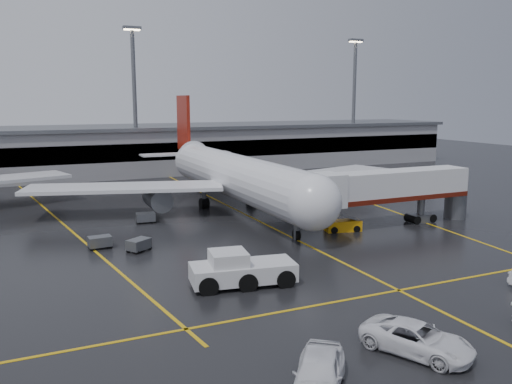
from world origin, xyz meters
name	(u,v)px	position (x,y,z in m)	size (l,w,h in m)	color
ground	(265,224)	(0.00, 0.00, 0.00)	(220.00, 220.00, 0.00)	black
apron_line_centre	(265,224)	(0.00, 0.00, 0.01)	(0.25, 90.00, 0.02)	gold
apron_line_stop	(399,290)	(0.00, -22.00, 0.01)	(60.00, 0.25, 0.02)	gold
apron_line_left	(61,222)	(-20.00, 10.00, 0.01)	(0.25, 70.00, 0.02)	gold
apron_line_right	(352,197)	(18.00, 10.00, 0.01)	(0.25, 70.00, 0.02)	gold
terminal	(157,148)	(0.00, 47.93, 4.32)	(122.00, 19.00, 8.60)	gray
light_mast_mid	(134,93)	(-5.00, 42.00, 14.47)	(3.00, 1.20, 25.45)	#595B60
light_mast_right	(354,94)	(40.00, 42.00, 14.47)	(3.00, 1.20, 25.45)	#595B60
main_airliner	(232,174)	(0.00, 9.70, 4.21)	(48.80, 45.60, 14.10)	silver
jet_bridge	(391,189)	(11.87, -6.00, 3.93)	(19.90, 3.40, 6.05)	silver
pushback_tractor	(240,271)	(-9.74, -16.36, 1.07)	(7.88, 4.25, 2.68)	silver
belt_loader	(343,225)	(6.00, -5.89, 0.57)	(3.86, 2.33, 2.29)	orange
service_van_a	(417,339)	(-5.27, -29.86, 0.82)	(2.71, 5.87, 1.63)	white
service_van_d	(319,374)	(-11.96, -31.01, 0.93)	(2.21, 5.48, 1.87)	white
baggage_cart_a	(139,244)	(-14.59, -4.69, 0.63)	(2.38, 2.20, 1.12)	#595B60
baggage_cart_b	(100,242)	(-17.61, -2.31, 0.63)	(2.09, 1.44, 1.12)	#595B60
baggage_cart_c	(146,217)	(-11.61, 6.02, 0.63)	(2.11, 1.48, 1.12)	#595B60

